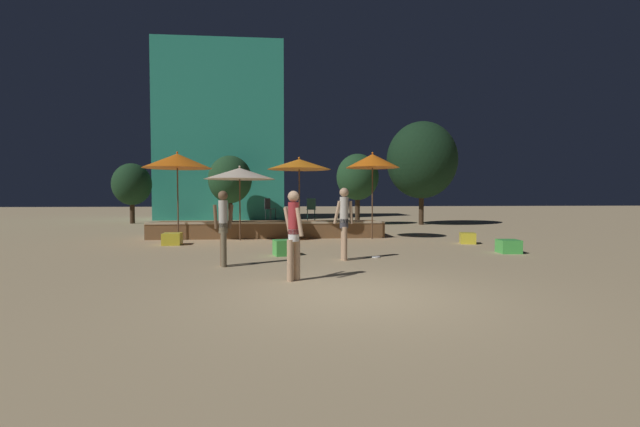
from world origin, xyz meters
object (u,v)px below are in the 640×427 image
at_px(patio_umbrella_0, 299,164).
at_px(person_1, 344,220).
at_px(person_2, 294,231).
at_px(background_tree_3, 358,177).
at_px(bistro_chair_0, 345,207).
at_px(bistro_chair_1, 311,207).
at_px(frisbee_disc, 376,257).
at_px(cube_seat_3, 509,246).
at_px(cube_seat_0, 283,248).
at_px(background_tree_2, 422,160).
at_px(background_tree_1, 230,180).
at_px(person_0, 223,225).
at_px(cube_seat_2, 468,238).
at_px(cube_seat_1, 172,239).
at_px(background_tree_0, 132,184).
at_px(patio_umbrella_1, 177,161).
at_px(bistro_chair_2, 269,207).
at_px(patio_umbrella_2, 240,174).

distance_m(patio_umbrella_0, person_1, 5.91).
height_order(patio_umbrella_0, person_2, patio_umbrella_0).
bearing_deg(background_tree_3, bistro_chair_0, -104.70).
bearing_deg(bistro_chair_1, patio_umbrella_0, 59.75).
bearing_deg(background_tree_3, patio_umbrella_0, -115.14).
bearing_deg(person_1, frisbee_disc, -72.79).
distance_m(patio_umbrella_0, cube_seat_3, 7.99).
xyz_separation_m(cube_seat_0, background_tree_2, (8.03, 12.11, 3.50)).
bearing_deg(background_tree_1, person_0, -83.86).
bearing_deg(cube_seat_0, person_0, -128.99).
relative_size(cube_seat_0, cube_seat_2, 0.96).
height_order(bistro_chair_1, frisbee_disc, bistro_chair_1).
distance_m(cube_seat_1, frisbee_disc, 7.21).
bearing_deg(cube_seat_2, person_1, -145.23).
bearing_deg(cube_seat_3, background_tree_2, 83.21).
relative_size(cube_seat_1, background_tree_0, 0.17).
relative_size(cube_seat_3, bistro_chair_0, 0.70).
distance_m(patio_umbrella_0, background_tree_0, 14.02).
bearing_deg(patio_umbrella_0, bistro_chair_0, 35.28).
height_order(patio_umbrella_1, bistro_chair_2, patio_umbrella_1).
bearing_deg(person_0, bistro_chair_1, -34.11).
xyz_separation_m(cube_seat_0, person_2, (0.20, -3.59, 0.75)).
xyz_separation_m(cube_seat_0, bistro_chair_2, (-0.57, 6.32, 0.99)).
distance_m(bistro_chair_0, background_tree_3, 6.85).
bearing_deg(background_tree_0, cube_seat_0, -58.52).
relative_size(bistro_chair_1, background_tree_3, 0.22).
bearing_deg(person_2, cube_seat_3, -10.07).
distance_m(cube_seat_1, background_tree_1, 12.84).
distance_m(cube_seat_1, background_tree_2, 15.34).
distance_m(person_0, background_tree_3, 15.39).
distance_m(cube_seat_0, background_tree_3, 13.40).
bearing_deg(person_0, background_tree_3, -36.32).
distance_m(patio_umbrella_0, frisbee_disc, 6.23).
distance_m(person_1, bistro_chair_1, 6.39).
bearing_deg(patio_umbrella_0, background_tree_0, 133.58).
bearing_deg(frisbee_disc, patio_umbrella_2, 129.97).
bearing_deg(person_1, cube_seat_2, -57.95).
bearing_deg(patio_umbrella_0, bistro_chair_2, 124.78).
bearing_deg(background_tree_0, bistro_chair_2, -44.85).
bearing_deg(bistro_chair_0, person_2, -29.21).
distance_m(patio_umbrella_1, cube_seat_3, 11.74).
relative_size(person_1, background_tree_3, 0.46).
bearing_deg(patio_umbrella_0, background_tree_1, 109.67).
bearing_deg(background_tree_0, patio_umbrella_0, -46.42).
xyz_separation_m(cube_seat_0, person_0, (-1.41, -1.74, 0.77)).
xyz_separation_m(bistro_chair_1, bistro_chair_2, (-1.74, 0.93, 0.00)).
distance_m(patio_umbrella_0, bistro_chair_2, 2.71).
bearing_deg(frisbee_disc, person_1, -160.07).
xyz_separation_m(cube_seat_1, background_tree_1, (0.48, 12.58, 2.50)).
bearing_deg(person_0, patio_umbrella_2, -12.54).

